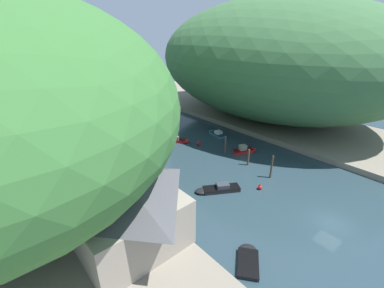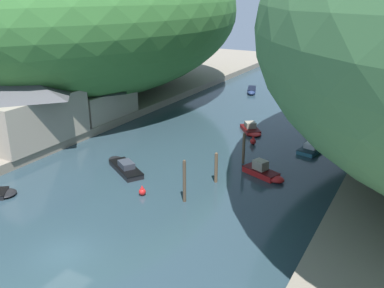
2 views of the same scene
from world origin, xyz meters
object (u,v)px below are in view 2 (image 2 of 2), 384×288
Objects in this scene: boat_open_rowboat at (252,91)px; channel_buoy_near at (253,141)px; boathouse_shed at (96,96)px; waterfront_building at (19,103)px; boat_small_dinghy at (251,130)px; boat_cabin_cruiser at (124,166)px; channel_buoy_far at (142,191)px; boat_yellow_tender at (264,172)px; boat_white_cruiser at (322,106)px; boat_red_skiff at (313,148)px; person_on_quay at (95,113)px.

boat_open_rowboat is 4.85× the size of channel_buoy_near.
boathouse_shed is 21.27m from channel_buoy_near.
boat_small_dinghy is (20.30, 16.83, -4.55)m from waterfront_building.
boat_open_rowboat is at bearing 33.10° from boat_cabin_cruiser.
channel_buoy_far is at bearing 79.17° from boat_open_rowboat.
boat_yellow_tender is 0.76× the size of boat_cabin_cruiser.
boat_small_dinghy is at bearing 92.33° from boat_open_rowboat.
boat_small_dinghy is at bearing 114.47° from channel_buoy_near.
boathouse_shed is 2.26× the size of boat_small_dinghy.
waterfront_building is 1.92× the size of boat_cabin_cruiser.
boat_white_cruiser is 16.43m from boat_small_dinghy.
channel_buoy_near is 16.80m from channel_buoy_far.
boat_small_dinghy reaches higher than boat_white_cruiser.
waterfront_building is 41.40m from boat_white_cruiser.
waterfront_building is 32.24m from boat_red_skiff.
boat_open_rowboat is (12.56, 36.33, -4.54)m from waterfront_building.
boathouse_shed is at bearing -20.90° from boat_small_dinghy.
boat_white_cruiser is at bearing 52.21° from waterfront_building.
channel_buoy_far is (5.95, -39.82, 0.01)m from boat_open_rowboat.
boat_yellow_tender is (5.96, -11.68, 0.10)m from boat_small_dinghy.
boat_cabin_cruiser is at bearing -125.80° from boat_red_skiff.
boat_red_skiff is at bearing 26.70° from waterfront_building.
boat_red_skiff is at bearing 124.75° from boat_small_dinghy.
boat_small_dinghy reaches higher than channel_buoy_near.
boat_yellow_tender is (25.11, -5.65, -3.10)m from boathouse_shed.
boat_small_dinghy is at bearing -131.49° from boat_yellow_tender.
channel_buoy_far is at bearing 156.29° from boat_white_cruiser.
boat_yellow_tender is 5.04× the size of channel_buoy_far.
boat_small_dinghy is 4.30× the size of channel_buoy_near.
person_on_quay reaches higher than boat_yellow_tender.
channel_buoy_near reaches higher than boat_open_rowboat.
boathouse_shed is 22.71m from channel_buoy_far.
boat_white_cruiser is 32.76m from person_on_quay.
waterfront_building is at bearing 129.04° from boat_white_cruiser.
person_on_quay is at bearing 83.02° from boat_cabin_cruiser.
waterfront_building reaches higher than channel_buoy_far.
channel_buoy_far is (4.77, -3.60, 0.02)m from boat_cabin_cruiser.
person_on_quay is at bearing 50.55° from boat_open_rowboat.
boat_yellow_tender is (26.26, 5.15, -4.44)m from waterfront_building.
boat_cabin_cruiser is 6.65× the size of channel_buoy_far.
channel_buoy_far is at bearing -109.03° from boat_red_skiff.
boat_small_dinghy reaches higher than boat_cabin_cruiser.
boat_small_dinghy is at bearing 39.66° from waterfront_building.
boat_yellow_tender is 4.53× the size of channel_buoy_near.
channel_buoy_far is (18.51, -3.49, -4.53)m from waterfront_building.
boat_white_cruiser is 0.93× the size of boat_cabin_cruiser.
boat_cabin_cruiser is at bearing 30.18° from boat_small_dinghy.
boat_cabin_cruiser is (-12.53, -5.05, -0.10)m from boat_yellow_tender.
waterfront_building is at bearing 1.27° from boat_small_dinghy.
boat_small_dinghy reaches higher than boat_red_skiff.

